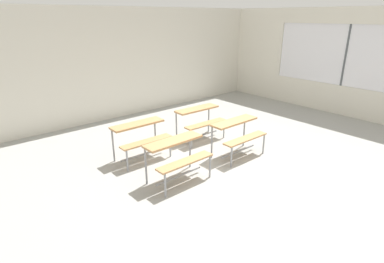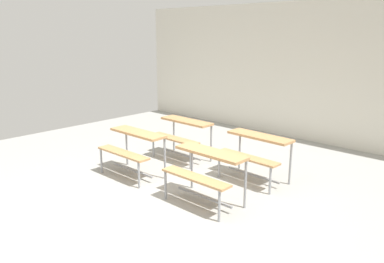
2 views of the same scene
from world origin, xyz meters
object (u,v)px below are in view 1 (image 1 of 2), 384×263
(desk_bench_r0c0, at_px, (178,151))
(desk_bench_r0c1, at_px, (238,130))
(desk_bench_r1c1, at_px, (200,116))
(desk_bench_r1c0, at_px, (141,133))

(desk_bench_r0c0, relative_size, desk_bench_r0c1, 1.00)
(desk_bench_r1c1, bearing_deg, desk_bench_r0c0, -141.50)
(desk_bench_r0c1, xyz_separation_m, desk_bench_r1c0, (-1.60, 1.16, 0.00))
(desk_bench_r1c0, bearing_deg, desk_bench_r0c1, -35.49)
(desk_bench_r0c0, distance_m, desk_bench_r1c1, 2.01)
(desk_bench_r1c1, bearing_deg, desk_bench_r0c1, -89.18)
(desk_bench_r0c0, xyz_separation_m, desk_bench_r0c1, (1.59, 0.02, 0.00))
(desk_bench_r1c0, distance_m, desk_bench_r1c1, 1.62)
(desk_bench_r0c0, height_order, desk_bench_r1c1, same)
(desk_bench_r1c0, height_order, desk_bench_r1c1, same)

